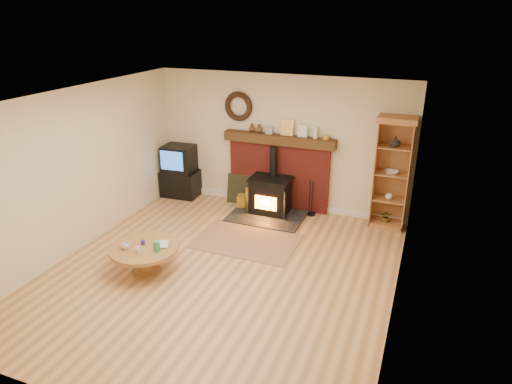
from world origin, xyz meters
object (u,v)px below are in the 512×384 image
at_px(wood_stove, 270,197).
at_px(curio_cabinet, 392,173).
at_px(coffee_table, 144,252).
at_px(tv_unit, 180,172).

height_order(wood_stove, curio_cabinet, curio_cabinet).
xyz_separation_m(curio_cabinet, coffee_table, (-3.18, -2.97, -0.66)).
distance_m(wood_stove, curio_cabinet, 2.28).
bearing_deg(coffee_table, wood_stove, 69.39).
height_order(tv_unit, curio_cabinet, curio_cabinet).
bearing_deg(wood_stove, tv_unit, 174.63).
bearing_deg(curio_cabinet, coffee_table, -136.91).
distance_m(tv_unit, coffee_table, 3.08).
bearing_deg(tv_unit, wood_stove, -5.37).
relative_size(tv_unit, curio_cabinet, 0.54).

